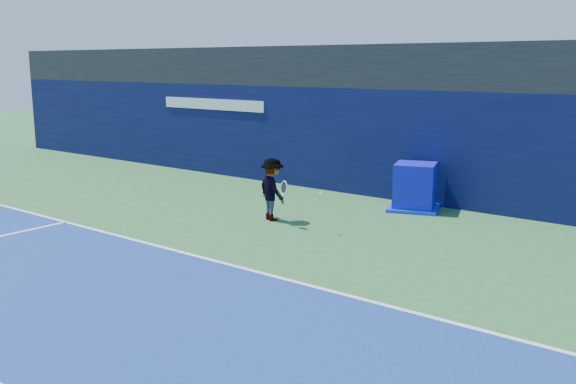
% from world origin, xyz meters
% --- Properties ---
extents(ground, '(80.00, 80.00, 0.00)m').
position_xyz_m(ground, '(0.00, 0.00, 0.00)').
color(ground, '#2D6533').
rests_on(ground, ground).
extents(baseline, '(24.00, 0.10, 0.01)m').
position_xyz_m(baseline, '(0.00, 3.00, 0.01)').
color(baseline, white).
rests_on(baseline, ground).
extents(stadium_band, '(36.00, 3.00, 1.20)m').
position_xyz_m(stadium_band, '(0.00, 11.50, 3.60)').
color(stadium_band, black).
rests_on(stadium_band, back_wall_assembly).
extents(back_wall_assembly, '(36.00, 1.03, 3.00)m').
position_xyz_m(back_wall_assembly, '(-0.00, 10.50, 1.50)').
color(back_wall_assembly, '#0A0E38').
rests_on(back_wall_assembly, ground).
extents(equipment_cart, '(1.59, 1.59, 1.20)m').
position_xyz_m(equipment_cart, '(0.85, 9.33, 0.55)').
color(equipment_cart, '#100DBD').
rests_on(equipment_cart, ground).
extents(tennis_player, '(1.28, 0.89, 1.50)m').
position_xyz_m(tennis_player, '(-1.31, 6.21, 0.75)').
color(tennis_player, silver).
rests_on(tennis_player, ground).
extents(tennis_ball, '(0.07, 0.07, 0.07)m').
position_xyz_m(tennis_ball, '(0.29, 5.95, 0.89)').
color(tennis_ball, '#EFF51B').
rests_on(tennis_ball, ground).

